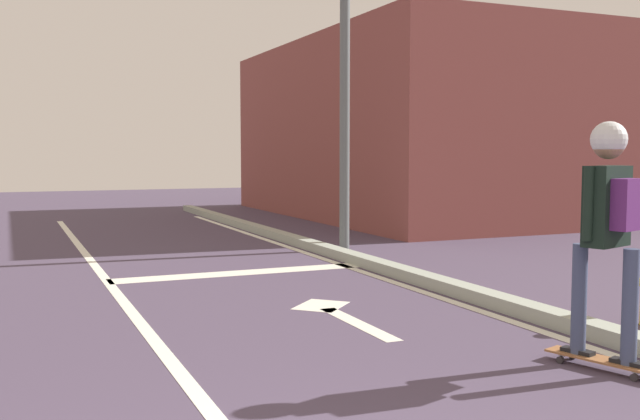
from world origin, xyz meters
TOP-DOWN VIEW (x-y plane):
  - lane_line_center at (0.13, 6.00)m, footprint 0.12×20.00m
  - lane_line_curbside at (3.31, 6.00)m, footprint 0.12×20.00m
  - stop_bar at (1.79, 7.44)m, footprint 3.33×0.40m
  - lane_arrow_stem at (1.96, 4.31)m, footprint 0.16×1.40m
  - lane_arrow_head at (1.96, 5.16)m, footprint 0.71×0.71m
  - curb_strip at (3.56, 6.00)m, footprint 0.24×24.00m
  - skateboard at (2.95, 2.34)m, footprint 0.42×0.84m
  - skater at (2.96, 2.32)m, footprint 0.45×0.62m
  - building_block at (11.48, 14.28)m, footprint 12.04×9.81m

SIDE VIEW (x-z plane):
  - lane_line_center at x=0.13m, z-range 0.00..0.01m
  - lane_line_curbside at x=3.31m, z-range 0.00..0.01m
  - stop_bar at x=1.79m, z-range 0.00..0.01m
  - lane_arrow_stem at x=1.96m, z-range 0.00..0.01m
  - lane_arrow_head at x=1.96m, z-range 0.00..0.01m
  - skateboard at x=2.95m, z-range 0.03..0.11m
  - curb_strip at x=3.56m, z-range 0.00..0.14m
  - skater at x=2.96m, z-range 0.31..2.02m
  - building_block at x=11.48m, z-range 0.00..4.25m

